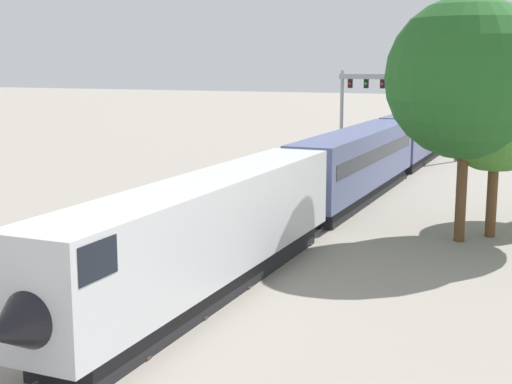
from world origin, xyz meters
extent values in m
plane|color=gray|center=(0.00, 0.00, 0.00)|extent=(400.00, 400.00, 0.00)
cube|color=slate|center=(1.28, 60.00, 0.08)|extent=(0.07, 200.00, 0.16)
cube|color=slate|center=(2.72, 60.00, 0.08)|extent=(0.07, 200.00, 0.16)
cube|color=#473828|center=(2.00, -2.00, 0.05)|extent=(2.60, 0.24, 0.10)
cube|color=#473828|center=(2.00, 2.00, 0.05)|extent=(2.60, 0.24, 0.10)
cube|color=#473828|center=(2.00, 6.00, 0.05)|extent=(2.60, 0.24, 0.10)
cube|color=#473828|center=(2.00, 10.00, 0.05)|extent=(2.60, 0.24, 0.10)
cube|color=#473828|center=(2.00, 14.00, 0.05)|extent=(2.60, 0.24, 0.10)
cube|color=#473828|center=(2.00, 18.00, 0.05)|extent=(2.60, 0.24, 0.10)
cube|color=#473828|center=(2.00, 22.00, 0.05)|extent=(2.60, 0.24, 0.10)
cube|color=#473828|center=(2.00, 26.00, 0.05)|extent=(2.60, 0.24, 0.10)
cube|color=#473828|center=(2.00, 30.00, 0.05)|extent=(2.60, 0.24, 0.10)
cube|color=#473828|center=(2.00, 34.00, 0.05)|extent=(2.60, 0.24, 0.10)
cube|color=#473828|center=(2.00, 38.00, 0.05)|extent=(2.60, 0.24, 0.10)
cube|color=#473828|center=(2.00, 42.00, 0.05)|extent=(2.60, 0.24, 0.10)
cube|color=#473828|center=(2.00, 46.00, 0.05)|extent=(2.60, 0.24, 0.10)
cube|color=#473828|center=(2.00, 50.00, 0.05)|extent=(2.60, 0.24, 0.10)
cube|color=#473828|center=(2.00, 54.00, 0.05)|extent=(2.60, 0.24, 0.10)
cube|color=#473828|center=(2.00, 58.00, 0.05)|extent=(2.60, 0.24, 0.10)
cube|color=#473828|center=(2.00, 62.00, 0.05)|extent=(2.60, 0.24, 0.10)
cube|color=#473828|center=(2.00, 66.00, 0.05)|extent=(2.60, 0.24, 0.10)
cube|color=#473828|center=(2.00, 70.00, 0.05)|extent=(2.60, 0.24, 0.10)
cube|color=#473828|center=(2.00, 74.00, 0.05)|extent=(2.60, 0.24, 0.10)
cube|color=#473828|center=(2.00, 78.00, 0.05)|extent=(2.60, 0.24, 0.10)
cube|color=#473828|center=(2.00, 82.00, 0.05)|extent=(2.60, 0.24, 0.10)
cube|color=#473828|center=(2.00, 86.00, 0.05)|extent=(2.60, 0.24, 0.10)
cube|color=#473828|center=(2.00, 90.00, 0.05)|extent=(2.60, 0.24, 0.10)
cube|color=#473828|center=(2.00, 94.00, 0.05)|extent=(2.60, 0.24, 0.10)
cube|color=#473828|center=(2.00, 98.00, 0.05)|extent=(2.60, 0.24, 0.10)
cube|color=#473828|center=(2.00, 102.00, 0.05)|extent=(2.60, 0.24, 0.10)
cube|color=#473828|center=(2.00, 106.00, 0.05)|extent=(2.60, 0.24, 0.10)
cube|color=#473828|center=(2.00, 110.00, 0.05)|extent=(2.60, 0.24, 0.10)
cube|color=#473828|center=(2.00, 114.00, 0.05)|extent=(2.60, 0.24, 0.10)
cube|color=#473828|center=(2.00, 118.00, 0.05)|extent=(2.60, 0.24, 0.10)
cube|color=#473828|center=(2.00, 122.00, 0.05)|extent=(2.60, 0.24, 0.10)
cube|color=#473828|center=(2.00, 126.00, 0.05)|extent=(2.60, 0.24, 0.10)
cube|color=#473828|center=(2.00, 130.00, 0.05)|extent=(2.60, 0.24, 0.10)
cube|color=#473828|center=(2.00, 134.00, 0.05)|extent=(2.60, 0.24, 0.10)
cube|color=#473828|center=(2.00, 138.00, 0.05)|extent=(2.60, 0.24, 0.10)
cube|color=#473828|center=(2.00, 142.00, 0.05)|extent=(2.60, 0.24, 0.10)
cube|color=#473828|center=(2.00, 146.00, 0.05)|extent=(2.60, 0.24, 0.10)
cube|color=#473828|center=(2.00, 150.00, 0.05)|extent=(2.60, 0.24, 0.10)
cube|color=#473828|center=(2.00, 154.00, 0.05)|extent=(2.60, 0.24, 0.10)
cube|color=#473828|center=(2.00, 158.00, 0.05)|extent=(2.60, 0.24, 0.10)
cube|color=slate|center=(-4.22, 40.00, 0.08)|extent=(0.07, 160.00, 0.16)
cube|color=slate|center=(-2.78, 40.00, 0.08)|extent=(0.07, 160.00, 0.16)
cube|color=#473828|center=(-3.50, 2.00, 0.05)|extent=(2.60, 0.24, 0.10)
cube|color=#473828|center=(-3.50, 6.00, 0.05)|extent=(2.60, 0.24, 0.10)
cube|color=#473828|center=(-3.50, 10.00, 0.05)|extent=(2.60, 0.24, 0.10)
cube|color=#473828|center=(-3.50, 14.00, 0.05)|extent=(2.60, 0.24, 0.10)
cube|color=#473828|center=(-3.50, 18.00, 0.05)|extent=(2.60, 0.24, 0.10)
cube|color=#473828|center=(-3.50, 22.00, 0.05)|extent=(2.60, 0.24, 0.10)
cube|color=#473828|center=(-3.50, 26.00, 0.05)|extent=(2.60, 0.24, 0.10)
cube|color=#473828|center=(-3.50, 30.00, 0.05)|extent=(2.60, 0.24, 0.10)
cube|color=#473828|center=(-3.50, 34.00, 0.05)|extent=(2.60, 0.24, 0.10)
cube|color=#473828|center=(-3.50, 38.00, 0.05)|extent=(2.60, 0.24, 0.10)
cube|color=#473828|center=(-3.50, 42.00, 0.05)|extent=(2.60, 0.24, 0.10)
cube|color=#473828|center=(-3.50, 46.00, 0.05)|extent=(2.60, 0.24, 0.10)
cube|color=#473828|center=(-3.50, 50.00, 0.05)|extent=(2.60, 0.24, 0.10)
cube|color=#473828|center=(-3.50, 54.00, 0.05)|extent=(2.60, 0.24, 0.10)
cube|color=#473828|center=(-3.50, 58.00, 0.05)|extent=(2.60, 0.24, 0.10)
cube|color=#473828|center=(-3.50, 62.00, 0.05)|extent=(2.60, 0.24, 0.10)
cube|color=#473828|center=(-3.50, 66.00, 0.05)|extent=(2.60, 0.24, 0.10)
cube|color=#473828|center=(-3.50, 70.00, 0.05)|extent=(2.60, 0.24, 0.10)
cube|color=#473828|center=(-3.50, 74.00, 0.05)|extent=(2.60, 0.24, 0.10)
cube|color=#473828|center=(-3.50, 78.00, 0.05)|extent=(2.60, 0.24, 0.10)
cube|color=#473828|center=(-3.50, 82.00, 0.05)|extent=(2.60, 0.24, 0.10)
cube|color=#473828|center=(-3.50, 86.00, 0.05)|extent=(2.60, 0.24, 0.10)
cube|color=#473828|center=(-3.50, 90.00, 0.05)|extent=(2.60, 0.24, 0.10)
cube|color=#473828|center=(-3.50, 94.00, 0.05)|extent=(2.60, 0.24, 0.10)
cube|color=#473828|center=(-3.50, 98.00, 0.05)|extent=(2.60, 0.24, 0.10)
cube|color=#473828|center=(-3.50, 102.00, 0.05)|extent=(2.60, 0.24, 0.10)
cube|color=#473828|center=(-3.50, 106.00, 0.05)|extent=(2.60, 0.24, 0.10)
cube|color=#473828|center=(-3.50, 110.00, 0.05)|extent=(2.60, 0.24, 0.10)
cube|color=#473828|center=(-3.50, 114.00, 0.05)|extent=(2.60, 0.24, 0.10)
cube|color=#473828|center=(-3.50, 118.00, 0.05)|extent=(2.60, 0.24, 0.10)
cube|color=silver|center=(2.00, 4.82, 2.90)|extent=(3.00, 21.64, 3.80)
cone|color=black|center=(2.00, -6.20, 2.50)|extent=(2.88, 2.60, 2.88)
cube|color=black|center=(2.00, -4.80, 4.04)|extent=(3.04, 1.80, 1.10)
cube|color=black|center=(2.00, 4.82, 0.50)|extent=(2.52, 19.47, 1.00)
cube|color=#4C5684|center=(2.00, 27.46, 2.90)|extent=(3.00, 21.64, 3.80)
cube|color=black|center=(2.00, 27.46, 3.30)|extent=(3.04, 19.91, 0.90)
cube|color=black|center=(2.00, 27.46, 0.50)|extent=(2.52, 19.47, 1.00)
cube|color=#4C5684|center=(2.00, 50.09, 2.90)|extent=(3.00, 21.64, 3.80)
cube|color=black|center=(2.00, 50.09, 3.30)|extent=(3.04, 19.91, 0.90)
cube|color=black|center=(2.00, 50.09, 0.50)|extent=(2.52, 19.47, 1.00)
cube|color=#4C5684|center=(2.00, 72.73, 2.90)|extent=(3.00, 21.64, 3.80)
cube|color=black|center=(2.00, 72.73, 3.30)|extent=(3.04, 19.91, 0.90)
cube|color=black|center=(2.00, 72.73, 0.50)|extent=(2.52, 19.47, 1.00)
cube|color=#4C5684|center=(2.00, 95.37, 2.90)|extent=(3.00, 21.64, 3.80)
cube|color=black|center=(2.00, 95.37, 3.30)|extent=(3.04, 19.91, 0.90)
cube|color=black|center=(2.00, 95.37, 0.50)|extent=(2.52, 19.47, 1.00)
cube|color=#4C5684|center=(2.00, 118.00, 2.90)|extent=(3.00, 21.64, 3.80)
cube|color=black|center=(2.00, 118.00, 3.30)|extent=(3.04, 19.91, 0.90)
cube|color=black|center=(2.00, 118.00, 0.50)|extent=(2.52, 19.47, 1.00)
cube|color=#4C5684|center=(2.00, 140.64, 2.90)|extent=(3.00, 21.64, 3.80)
cube|color=black|center=(2.00, 140.64, 3.30)|extent=(3.04, 19.91, 0.90)
cube|color=black|center=(2.00, 140.64, 0.50)|extent=(2.52, 19.47, 1.00)
cylinder|color=#999BA0|center=(-6.00, 50.33, 4.31)|extent=(0.36, 0.36, 8.62)
cylinder|color=#999BA0|center=(5.50, 50.33, 4.31)|extent=(0.36, 0.36, 8.62)
cube|color=#999BA0|center=(-0.25, 50.33, 8.02)|extent=(12.10, 0.36, 0.50)
cube|color=black|center=(-5.18, 50.38, 7.32)|extent=(0.44, 0.32, 0.90)
sphere|color=red|center=(-5.18, 50.19, 7.32)|extent=(0.28, 0.28, 0.28)
cube|color=black|center=(-3.54, 50.38, 7.32)|extent=(0.44, 0.32, 0.90)
sphere|color=green|center=(-3.54, 50.19, 7.32)|extent=(0.28, 0.28, 0.28)
cube|color=black|center=(-1.89, 50.38, 7.32)|extent=(0.44, 0.32, 0.90)
sphere|color=red|center=(-1.89, 50.19, 7.32)|extent=(0.28, 0.28, 0.28)
cube|color=black|center=(-0.25, 50.38, 7.32)|extent=(0.44, 0.32, 0.90)
sphere|color=red|center=(-0.25, 50.19, 7.32)|extent=(0.28, 0.28, 0.28)
cube|color=black|center=(1.39, 50.38, 7.32)|extent=(0.44, 0.32, 0.90)
sphere|color=red|center=(1.39, 50.19, 7.32)|extent=(0.28, 0.28, 0.28)
cube|color=black|center=(3.04, 50.38, 7.32)|extent=(0.44, 0.32, 0.90)
sphere|color=red|center=(3.04, 50.19, 7.32)|extent=(0.28, 0.28, 0.28)
cube|color=black|center=(4.68, 50.38, 7.32)|extent=(0.44, 0.32, 0.90)
sphere|color=red|center=(4.68, 50.19, 7.32)|extent=(0.28, 0.28, 0.28)
cylinder|color=brown|center=(10.19, 18.04, 2.83)|extent=(0.56, 0.56, 5.66)
sphere|color=#235B23|center=(10.19, 18.04, 8.60)|extent=(8.38, 8.38, 8.38)
cylinder|color=brown|center=(11.60, 19.73, 2.40)|extent=(0.56, 0.56, 4.79)
sphere|color=#427F2D|center=(11.60, 19.73, 7.55)|extent=(7.88, 7.88, 7.88)
camera|label=1|loc=(15.03, -20.70, 9.37)|focal=50.79mm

